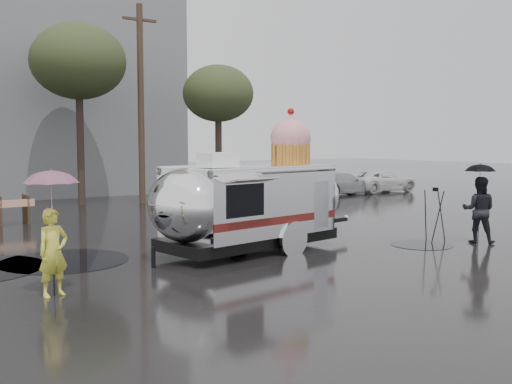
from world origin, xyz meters
TOP-DOWN VIEW (x-y plane):
  - ground at (0.00, 0.00)m, footprint 120.00×120.00m
  - puddles at (-3.52, 3.14)m, footprint 13.44×8.14m
  - utility_pole at (2.50, 14.00)m, footprint 1.60×0.28m
  - tree_mid at (0.00, 15.00)m, footprint 4.20×4.20m
  - tree_right at (6.00, 13.00)m, footprint 3.36×3.36m
  - parked_cars at (11.78, 12.00)m, footprint 13.20×1.90m
  - airstream_trailer at (-0.01, 1.21)m, footprint 7.07×3.39m
  - person_left at (-5.61, -0.52)m, footprint 0.67×0.54m
  - umbrella_pink at (-5.61, -0.52)m, footprint 1.21×1.21m
  - person_right at (5.91, -1.40)m, footprint 0.92×1.02m
  - umbrella_black at (5.91, -1.40)m, footprint 1.03×1.03m
  - tripod at (5.10, -0.54)m, footprint 0.58×0.64m

SIDE VIEW (x-z plane):
  - ground at x=0.00m, z-range 0.00..0.00m
  - puddles at x=-3.52m, z-range 0.00..0.01m
  - parked_cars at x=11.78m, z-range -0.03..1.47m
  - person_left at x=-5.61m, z-range 0.00..1.63m
  - tripod at x=5.10m, z-range 0.15..1.71m
  - person_right at x=5.91m, z-range 0.00..1.87m
  - airstream_trailer at x=-0.01m, z-range -0.57..3.27m
  - umbrella_black at x=5.91m, z-range 0.77..3.03m
  - umbrella_pink at x=-5.61m, z-range 0.77..3.15m
  - utility_pole at x=2.50m, z-range 0.12..9.12m
  - tree_right at x=6.00m, z-range 1.85..8.27m
  - tree_mid at x=0.00m, z-range 2.33..10.35m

